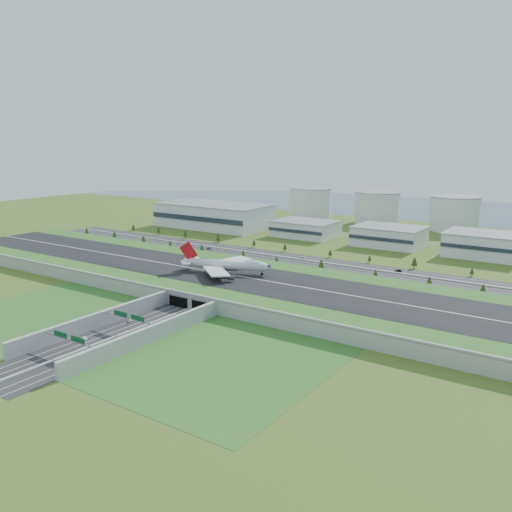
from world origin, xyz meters
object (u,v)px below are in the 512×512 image
Objects in this scene: boeing_747 at (226,264)px; car_5 at (399,270)px; car_0 at (130,320)px; car_1 at (83,339)px; car_2 at (188,319)px; car_4 at (209,248)px; fuel_tank_a at (311,203)px; car_3 at (76,361)px; car_7 at (301,257)px.

boeing_747 is 12.68× the size of car_5.
car_5 is at bearing 47.38° from car_0.
car_5 is (77.88, 185.36, 0.14)m from car_0.
car_1 is at bearing -22.20° from car_5.
car_5 is at bearing 48.54° from car_1.
boeing_747 is at bearing 70.37° from car_1.
car_1 is 229.47m from car_5.
car_2 is 188.19m from car_4.
fuel_tank_a is at bearing 90.39° from boeing_747.
fuel_tank_a is 440.09m from car_1.
fuel_tank_a is 10.84× the size of car_4.
car_3 is at bearing -87.03° from car_0.
car_4 is 164.39m from car_5.
car_1 is (2.54, -31.38, 0.12)m from car_0.
car_4 is at bearing 96.84° from car_0.
fuel_tank_a reaches higher than car_2.
car_7 is (105.66, -208.46, -16.69)m from fuel_tank_a.
boeing_747 is 118.50m from car_4.
boeing_747 is 139.92m from car_3.
car_4 is at bearing -92.87° from car_7.
car_2 is at bearing -70.61° from fuel_tank_a.
car_4 is (-82.90, 83.72, -12.74)m from boeing_747.
fuel_tank_a is 280.22m from car_5.
boeing_747 is 11.00× the size of car_3.
car_0 is 54.18m from car_3.
boeing_747 is 13.04× the size of car_7.
fuel_tank_a is 234.31m from car_7.
boeing_747 is at bearing -42.55° from car_5.
car_3 is at bearing -7.19° from car_7.
car_1 is 0.98× the size of car_5.
car_5 is at bearing -102.86° from car_3.
car_7 is (-2.55, 185.75, 0.02)m from car_0.
car_7 is (-26.64, 167.43, -0.02)m from car_2.
fuel_tank_a is at bearing -166.01° from car_7.
fuel_tank_a is 462.88m from car_3.
car_3 is (18.46, -18.57, 0.03)m from car_1.
fuel_tank_a reaches higher than car_4.
car_3 is 236.88m from car_7.
car_2 is 1.11× the size of car_4.
boeing_747 is at bearing -160.01° from car_4.
car_4 is (-85.89, 171.03, 0.12)m from car_0.
boeing_747 is 13.42× the size of car_4.
car_3 reaches higher than car_7.
car_0 is 0.82× the size of car_1.
car_0 is (108.21, -394.22, -16.71)m from fuel_tank_a.
car_7 is at bearing 69.05° from car_1.
car_7 is at bearing 70.96° from car_0.
car_2 is 169.54m from car_7.
car_5 is 80.43m from car_7.
car_3 reaches higher than car_2.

